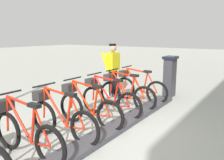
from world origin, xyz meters
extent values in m
plane|color=#B1B4A8|center=(0.00, 0.00, 0.00)|extent=(60.00, 60.00, 0.00)
cube|color=#47474C|center=(0.00, 0.00, 0.05)|extent=(0.44, 6.31, 0.10)
cube|color=#38383D|center=(0.05, -3.60, 0.60)|extent=(0.28, 0.44, 1.20)
cube|color=#194C8C|center=(0.20, -3.60, 0.95)|extent=(0.03, 0.30, 0.40)
cube|color=black|center=(0.05, -3.60, 1.24)|extent=(0.36, 0.52, 0.08)
torus|color=black|center=(0.03, -2.55, 0.33)|extent=(0.67, 0.07, 0.67)
torus|color=black|center=(1.07, -2.56, 0.33)|extent=(0.67, 0.07, 0.67)
cylinder|color=red|center=(0.73, -2.56, 0.61)|extent=(0.60, 0.05, 0.70)
cylinder|color=red|center=(0.39, -2.55, 0.58)|extent=(0.16, 0.04, 0.61)
cylinder|color=red|center=(0.67, -2.56, 0.92)|extent=(0.69, 0.05, 0.11)
cylinder|color=red|center=(0.24, -2.55, 0.31)|extent=(0.43, 0.03, 0.09)
cylinder|color=red|center=(0.18, -2.55, 0.61)|extent=(0.33, 0.03, 0.56)
cylinder|color=red|center=(1.04, -2.56, 0.64)|extent=(0.10, 0.04, 0.62)
cube|color=black|center=(0.33, -2.55, 0.91)|extent=(0.22, 0.10, 0.06)
cylinder|color=black|center=(1.01, -2.56, 1.00)|extent=(0.04, 0.54, 0.03)
cube|color=#2D2D2D|center=(1.12, -2.56, 0.78)|extent=(0.20, 0.28, 0.18)
torus|color=black|center=(0.03, -1.76, 0.33)|extent=(0.67, 0.07, 0.67)
torus|color=black|center=(1.07, -1.77, 0.33)|extent=(0.67, 0.07, 0.67)
cylinder|color=red|center=(0.73, -1.77, 0.61)|extent=(0.60, 0.05, 0.70)
cylinder|color=red|center=(0.39, -1.77, 0.58)|extent=(0.16, 0.04, 0.61)
cylinder|color=red|center=(0.67, -1.77, 0.92)|extent=(0.69, 0.05, 0.11)
cylinder|color=red|center=(0.24, -1.77, 0.31)|extent=(0.43, 0.03, 0.09)
cylinder|color=red|center=(0.18, -1.77, 0.61)|extent=(0.33, 0.03, 0.56)
cylinder|color=red|center=(1.04, -1.77, 0.64)|extent=(0.10, 0.04, 0.62)
cube|color=black|center=(0.33, -1.77, 0.91)|extent=(0.22, 0.10, 0.06)
cylinder|color=black|center=(1.01, -1.77, 1.00)|extent=(0.04, 0.54, 0.03)
cube|color=#2D2D2D|center=(1.12, -1.77, 0.78)|extent=(0.20, 0.28, 0.18)
torus|color=black|center=(0.03, -0.98, 0.33)|extent=(0.67, 0.07, 0.67)
torus|color=black|center=(1.07, -0.98, 0.33)|extent=(0.67, 0.07, 0.67)
cylinder|color=red|center=(0.73, -0.98, 0.61)|extent=(0.60, 0.05, 0.70)
cylinder|color=red|center=(0.39, -0.98, 0.58)|extent=(0.16, 0.04, 0.61)
cylinder|color=red|center=(0.67, -0.98, 0.92)|extent=(0.69, 0.05, 0.11)
cylinder|color=red|center=(0.24, -0.98, 0.31)|extent=(0.43, 0.03, 0.09)
cylinder|color=red|center=(0.18, -0.98, 0.61)|extent=(0.33, 0.03, 0.56)
cylinder|color=red|center=(1.04, -0.98, 0.64)|extent=(0.10, 0.04, 0.62)
cube|color=black|center=(0.33, -0.98, 0.91)|extent=(0.22, 0.10, 0.06)
cylinder|color=black|center=(1.01, -0.98, 1.00)|extent=(0.04, 0.54, 0.03)
cube|color=#2D2D2D|center=(1.12, -0.98, 0.78)|extent=(0.20, 0.28, 0.18)
torus|color=black|center=(0.03, -0.19, 0.33)|extent=(0.67, 0.07, 0.67)
torus|color=black|center=(1.07, -0.20, 0.33)|extent=(0.67, 0.07, 0.67)
cylinder|color=red|center=(0.73, -0.19, 0.61)|extent=(0.60, 0.05, 0.70)
cylinder|color=red|center=(0.39, -0.19, 0.58)|extent=(0.16, 0.04, 0.61)
cylinder|color=red|center=(0.67, -0.19, 0.92)|extent=(0.69, 0.05, 0.11)
cylinder|color=red|center=(0.24, -0.19, 0.31)|extent=(0.43, 0.03, 0.09)
cylinder|color=red|center=(0.18, -0.19, 0.61)|extent=(0.33, 0.03, 0.56)
cylinder|color=red|center=(1.04, -0.20, 0.64)|extent=(0.10, 0.04, 0.62)
cube|color=black|center=(0.33, -0.19, 0.91)|extent=(0.22, 0.10, 0.06)
cylinder|color=black|center=(1.01, -0.20, 1.00)|extent=(0.04, 0.54, 0.03)
cube|color=#2D2D2D|center=(1.12, -0.20, 0.78)|extent=(0.20, 0.28, 0.18)
torus|color=black|center=(0.03, 0.60, 0.33)|extent=(0.67, 0.07, 0.67)
torus|color=black|center=(1.07, 0.59, 0.33)|extent=(0.67, 0.07, 0.67)
cylinder|color=red|center=(0.73, 0.59, 0.61)|extent=(0.60, 0.05, 0.70)
cylinder|color=red|center=(0.39, 0.59, 0.58)|extent=(0.16, 0.04, 0.61)
cylinder|color=red|center=(0.67, 0.59, 0.92)|extent=(0.69, 0.05, 0.11)
cylinder|color=red|center=(0.24, 0.60, 0.31)|extent=(0.43, 0.03, 0.09)
cylinder|color=red|center=(0.18, 0.60, 0.61)|extent=(0.33, 0.03, 0.56)
cylinder|color=red|center=(1.04, 0.59, 0.64)|extent=(0.10, 0.04, 0.62)
cube|color=black|center=(0.33, 0.59, 0.91)|extent=(0.22, 0.10, 0.06)
cylinder|color=black|center=(1.01, 0.59, 1.00)|extent=(0.04, 0.54, 0.03)
cube|color=#2D2D2D|center=(1.12, 0.59, 0.78)|extent=(0.20, 0.28, 0.18)
torus|color=black|center=(0.03, 1.38, 0.33)|extent=(0.67, 0.07, 0.67)
torus|color=black|center=(1.07, 1.38, 0.33)|extent=(0.67, 0.07, 0.67)
cylinder|color=red|center=(0.73, 1.38, 0.61)|extent=(0.60, 0.05, 0.70)
cylinder|color=red|center=(0.39, 1.38, 0.58)|extent=(0.16, 0.04, 0.61)
cylinder|color=red|center=(0.67, 1.38, 0.92)|extent=(0.69, 0.05, 0.11)
cylinder|color=red|center=(0.24, 1.38, 0.31)|extent=(0.43, 0.03, 0.09)
cylinder|color=red|center=(0.18, 1.38, 0.61)|extent=(0.33, 0.03, 0.56)
cylinder|color=red|center=(1.04, 1.38, 0.64)|extent=(0.10, 0.04, 0.62)
cube|color=black|center=(0.33, 1.38, 0.91)|extent=(0.22, 0.10, 0.06)
cylinder|color=black|center=(1.01, 1.38, 1.00)|extent=(0.04, 0.54, 0.03)
cube|color=#2D2D2D|center=(1.12, 1.38, 0.78)|extent=(0.20, 0.28, 0.18)
cube|color=white|center=(1.67, -2.60, 0.05)|extent=(0.27, 0.13, 0.10)
cube|color=white|center=(1.53, -2.81, 0.05)|extent=(0.27, 0.13, 0.10)
cylinder|color=black|center=(1.61, -2.60, 0.43)|extent=(0.15, 0.15, 0.82)
cylinder|color=black|center=(1.60, -2.80, 0.43)|extent=(0.15, 0.15, 0.82)
cube|color=yellow|center=(1.60, -2.70, 1.10)|extent=(0.29, 0.42, 0.56)
cylinder|color=yellow|center=(1.72, -2.45, 1.13)|extent=(0.34, 0.13, 0.57)
cylinder|color=yellow|center=(1.68, -2.97, 1.13)|extent=(0.34, 0.13, 0.57)
sphere|color=tan|center=(1.60, -2.70, 1.53)|extent=(0.22, 0.22, 0.22)
cylinder|color=black|center=(1.62, -2.70, 1.63)|extent=(0.22, 0.22, 0.06)
camera|label=1|loc=(-2.53, 3.60, 1.96)|focal=38.34mm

